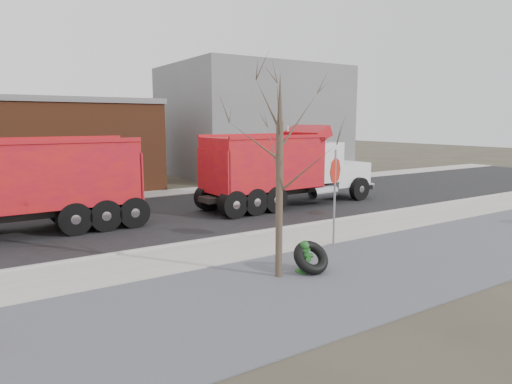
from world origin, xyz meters
TOP-DOWN VIEW (x-y plane):
  - ground at (0.00, 0.00)m, footprint 120.00×120.00m
  - gravel_verge at (0.00, -3.50)m, footprint 60.00×5.00m
  - sidewalk at (0.00, 0.25)m, footprint 60.00×2.50m
  - curb at (0.00, 1.55)m, footprint 60.00×0.15m
  - road at (0.00, 6.30)m, footprint 60.00×9.40m
  - far_sidewalk at (0.00, 12.00)m, footprint 60.00×2.00m
  - building_grey at (9.00, 18.00)m, footprint 12.00×10.00m
  - bare_tree at (-3.20, -2.60)m, footprint 3.20×3.20m
  - fire_hydrant at (-2.42, -2.68)m, footprint 0.50×0.49m
  - truck_tire at (-2.31, -2.81)m, footprint 1.05×0.95m
  - stop_sign at (0.02, -1.13)m, footprint 0.78×0.39m
  - dump_truck_red_a at (2.89, 5.49)m, footprint 9.40×3.01m
  - dump_truck_red_b at (-8.09, 5.91)m, footprint 8.94×2.64m

SIDE VIEW (x-z plane):
  - ground at x=0.00m, z-range 0.00..0.00m
  - road at x=0.00m, z-range 0.00..0.02m
  - gravel_verge at x=0.00m, z-range 0.00..0.03m
  - sidewalk at x=0.00m, z-range 0.00..0.06m
  - far_sidewalk at x=0.00m, z-range 0.00..0.06m
  - curb at x=0.00m, z-range 0.00..0.11m
  - fire_hydrant at x=-2.42m, z-range -0.04..0.84m
  - truck_tire at x=-2.31m, z-range -0.02..0.88m
  - dump_truck_red_a at x=2.89m, z-range 0.03..3.78m
  - dump_truck_red_b at x=-8.09m, z-range 0.03..3.79m
  - stop_sign at x=0.02m, z-range 0.54..3.65m
  - bare_tree at x=-3.20m, z-range 0.70..5.90m
  - building_grey at x=9.00m, z-range 0.00..8.00m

